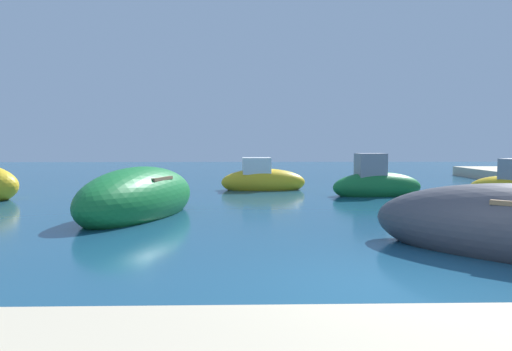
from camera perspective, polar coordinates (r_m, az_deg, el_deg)
ground at (r=7.05m, az=17.12°, el=-12.52°), size 80.00×80.00×0.00m
moored_boat_1 at (r=13.38m, az=-13.34°, el=-2.60°), size 3.35×5.35×1.68m
moored_boat_2 at (r=20.05m, az=0.75°, el=-0.55°), size 3.43×1.34×1.56m
moored_boat_4 at (r=18.45m, az=13.68°, el=-1.02°), size 3.47×1.67×1.78m
moored_boat_5 at (r=18.54m, az=27.35°, el=-1.38°), size 2.58×3.20×1.63m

